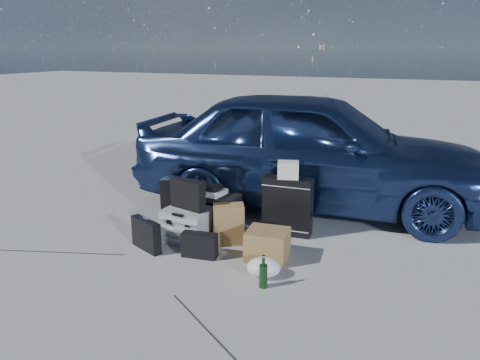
% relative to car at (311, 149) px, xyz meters
% --- Properties ---
extents(ground, '(60.00, 60.00, 0.00)m').
position_rel_car_xyz_m(ground, '(-0.68, -2.10, -0.79)').
color(ground, '#A0A19C').
rests_on(ground, ground).
extents(car, '(4.78, 2.29, 1.58)m').
position_rel_car_xyz_m(car, '(0.00, 0.00, 0.00)').
color(car, navy).
rests_on(car, ground).
extents(pelican_case, '(0.53, 0.44, 0.37)m').
position_rel_car_xyz_m(pelican_case, '(-0.92, -1.71, -0.61)').
color(pelican_case, '#9D9FA2').
rests_on(pelican_case, ground).
extents(laptop_bag, '(0.45, 0.21, 0.33)m').
position_rel_car_xyz_m(laptop_bag, '(-0.93, -1.69, -0.26)').
color(laptop_bag, black).
rests_on(laptop_bag, pelican_case).
extents(briefcase, '(0.43, 0.26, 0.34)m').
position_rel_car_xyz_m(briefcase, '(-1.21, -2.11, -0.62)').
color(briefcase, black).
rests_on(briefcase, ground).
extents(suitcase_left, '(0.47, 0.21, 0.59)m').
position_rel_car_xyz_m(suitcase_left, '(-1.19, -1.40, -0.49)').
color(suitcase_left, black).
rests_on(suitcase_left, ground).
extents(suitcase_right, '(0.57, 0.23, 0.67)m').
position_rel_car_xyz_m(suitcase_right, '(0.03, -1.10, -0.45)').
color(suitcase_right, black).
rests_on(suitcase_right, ground).
extents(white_carton, '(0.28, 0.25, 0.19)m').
position_rel_car_xyz_m(white_carton, '(0.03, -1.10, -0.02)').
color(white_carton, silver).
rests_on(white_carton, suitcase_right).
extents(duffel_bag, '(0.75, 0.33, 0.37)m').
position_rel_car_xyz_m(duffel_bag, '(-0.95, -1.15, -0.60)').
color(duffel_bag, black).
rests_on(duffel_bag, ground).
extents(flat_box_white, '(0.39, 0.31, 0.06)m').
position_rel_car_xyz_m(flat_box_white, '(-0.93, -1.15, -0.38)').
color(flat_box_white, silver).
rests_on(flat_box_white, duffel_bag).
extents(flat_box_black, '(0.27, 0.20, 0.06)m').
position_rel_car_xyz_m(flat_box_black, '(-0.93, -1.16, -0.32)').
color(flat_box_black, black).
rests_on(flat_box_black, flat_box_white).
extents(kraft_bag, '(0.39, 0.33, 0.44)m').
position_rel_car_xyz_m(kraft_bag, '(-0.47, -1.61, -0.57)').
color(kraft_bag, '#9B6743').
rests_on(kraft_bag, ground).
extents(cardboard_box, '(0.44, 0.40, 0.31)m').
position_rel_car_xyz_m(cardboard_box, '(0.05, -1.82, -0.63)').
color(cardboard_box, olive).
rests_on(cardboard_box, ground).
extents(plastic_bag, '(0.39, 0.37, 0.18)m').
position_rel_car_xyz_m(plastic_bag, '(0.15, -2.19, -0.70)').
color(plastic_bag, white).
rests_on(plastic_bag, ground).
extents(messenger_bag, '(0.38, 0.18, 0.26)m').
position_rel_car_xyz_m(messenger_bag, '(-0.60, -2.05, -0.66)').
color(messenger_bag, black).
rests_on(messenger_bag, ground).
extents(green_bottle, '(0.08, 0.08, 0.30)m').
position_rel_car_xyz_m(green_bottle, '(0.22, -2.39, -0.64)').
color(green_bottle, black).
rests_on(green_bottle, ground).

